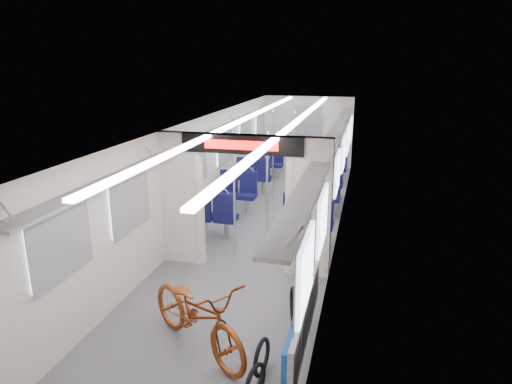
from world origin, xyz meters
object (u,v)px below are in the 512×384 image
bike_hoop_b (262,359)px  seat_bay_far_right (328,170)px  seat_bay_near_right (315,202)px  stanchion_near_left (234,196)px  bike_hoop_c (293,308)px  seat_bay_near_left (227,200)px  bicycle (197,314)px  stanchion_near_right (267,197)px  stanchion_far_left (273,158)px  seat_bay_far_left (262,166)px  flip_bench (304,318)px  stanchion_far_right (293,160)px

bike_hoop_b → seat_bay_far_right: 7.91m
seat_bay_near_right → stanchion_near_left: bearing=-122.4°
bike_hoop_c → seat_bay_near_right: 3.82m
seat_bay_near_left → seat_bay_far_right: bearing=59.9°
bicycle → stanchion_near_left: bearing=42.4°
bike_hoop_c → stanchion_near_right: size_ratio=0.23×
stanchion_far_left → seat_bay_far_left: bearing=111.9°
seat_bay_far_left → seat_bay_near_right: bearing=-58.7°
stanchion_near_left → stanchion_far_left: bearing=90.1°
stanchion_near_left → seat_bay_far_left: bearing=97.7°
flip_bench → seat_bay_far_left: bearing=106.7°
bike_hoop_b → seat_bay_near_right: bearing=90.0°
seat_bay_far_left → seat_bay_far_right: 1.87m
seat_bay_far_right → stanchion_far_left: size_ratio=0.95×
stanchion_near_left → stanchion_far_left: (-0.01, 3.31, 0.00)m
seat_bay_far_right → flip_bench: bearing=-86.8°
bike_hoop_b → seat_bay_near_right: seat_bay_near_right is taller
seat_bay_near_left → stanchion_near_right: (1.24, -1.59, 0.62)m
seat_bay_near_right → seat_bay_far_right: seat_bay_near_right is taller
seat_bay_far_right → stanchion_far_left: (-1.20, -1.57, 0.59)m
bicycle → seat_bay_far_left: bearing=42.8°
bike_hoop_c → stanchion_near_left: bearing=125.7°
stanchion_far_right → stanchion_near_left: bearing=-99.2°
bike_hoop_c → stanchion_far_left: 5.49m
seat_bay_near_left → stanchion_far_right: size_ratio=0.86×
flip_bench → bike_hoop_c: bearing=107.2°
seat_bay_far_left → bicycle: bearing=-82.5°
seat_bay_near_left → seat_bay_far_right: seat_bay_far_right is taller
bike_hoop_c → seat_bay_near_left: seat_bay_near_left is taller
seat_bay_near_right → stanchion_near_right: (-0.63, -1.82, 0.58)m
stanchion_far_left → bicycle: bearing=-86.7°
stanchion_near_left → seat_bay_near_right: bearing=57.6°
stanchion_near_left → stanchion_far_left: 3.31m
seat_bay_near_left → stanchion_near_left: 1.89m
stanchion_near_left → stanchion_near_right: same height
seat_bay_near_right → stanchion_near_right: bearing=-109.1°
bike_hoop_c → stanchion_far_right: bearing=99.6°
stanchion_near_right → stanchion_near_left: bearing=-173.6°
seat_bay_far_right → stanchion_far_right: stanchion_far_right is taller
stanchion_near_right → stanchion_far_left: 3.30m
stanchion_near_left → bicycle: bearing=-83.0°
seat_bay_near_right → stanchion_far_right: 1.58m
seat_bay_far_right → stanchion_far_left: bearing=-127.5°
seat_bay_near_right → bicycle: bearing=-100.5°
stanchion_near_right → stanchion_far_right: (-0.05, 3.12, 0.00)m
stanchion_near_left → bike_hoop_b: bearing=-68.3°
stanchion_far_right → bike_hoop_c: bearing=-80.4°
bike_hoop_c → seat_bay_far_right: (-0.18, 6.80, 0.31)m
seat_bay_far_right → stanchion_near_left: stanchion_near_left is taller
bike_hoop_b → seat_bay_near_left: bearing=111.8°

